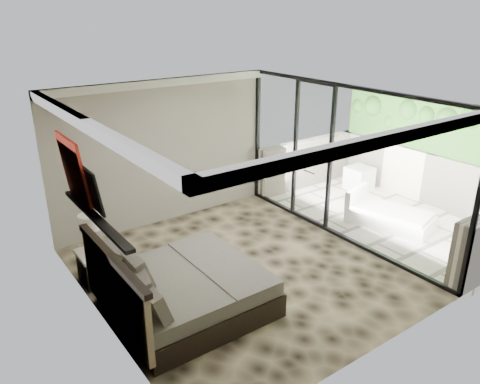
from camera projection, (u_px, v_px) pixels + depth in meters
floor at (240, 271)px, 7.60m from camera, size 5.00×5.00×0.00m
ceiling at (240, 100)px, 6.58m from camera, size 4.50×5.00×0.02m
back_wall at (164, 153)px, 8.97m from camera, size 4.50×0.02×2.80m
left_wall at (95, 229)px, 5.87m from camera, size 0.02×5.00×2.80m
glass_wall at (342, 164)px, 8.31m from camera, size 0.08×5.00×2.80m
terrace_slab at (387, 218)px, 9.65m from camera, size 3.00×5.00×0.12m
parapet_far at (430, 178)px, 10.16m from camera, size 0.30×5.00×1.10m
foliage_hedge at (438, 128)px, 9.76m from camera, size 0.36×4.60×1.10m
picture_ledge at (96, 218)px, 5.94m from camera, size 0.12×2.20×0.05m
bed at (181, 290)px, 6.49m from camera, size 2.07×2.01×1.14m
nightstand at (98, 265)px, 7.24m from camera, size 0.63×0.63×0.55m
table_lamp at (90, 228)px, 7.02m from camera, size 0.33×0.33×0.61m
abstract_canvas at (73, 169)px, 6.27m from camera, size 0.13×0.90×0.90m
framed_print at (93, 191)px, 5.94m from camera, size 0.11×0.50×0.60m
ottoman at (359, 178)px, 10.97m from camera, size 0.54×0.54×0.54m
lounger at (387, 216)px, 9.17m from camera, size 1.17×1.74×0.62m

